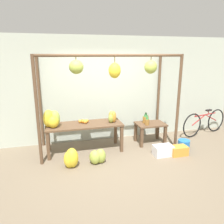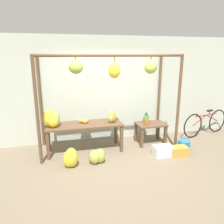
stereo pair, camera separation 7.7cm
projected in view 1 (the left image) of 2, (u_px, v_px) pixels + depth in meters
ground_plane at (119, 164)px, 4.76m from camera, size 20.00×20.00×0.00m
shop_wall_back at (102, 90)px, 5.90m from camera, size 8.00×0.08×2.80m
stall_awning at (112, 81)px, 4.93m from camera, size 3.33×1.22×2.33m
display_table_main at (84, 128)px, 5.28m from camera, size 1.83×0.65×0.70m
display_table_side at (150, 128)px, 5.82m from camera, size 0.76×0.53×0.55m
banana_pile_on_table at (52, 119)px, 5.00m from camera, size 0.45×0.40×0.41m
orange_pile at (84, 121)px, 5.32m from camera, size 0.25×0.21×0.09m
pineapple_cluster at (146, 119)px, 5.77m from camera, size 0.18×0.33×0.30m
banana_pile_ground_left at (71, 158)px, 4.60m from camera, size 0.35×0.33×0.43m
banana_pile_ground_right at (98, 157)px, 4.77m from camera, size 0.44×0.34×0.33m
fruit_crate_white at (163, 150)px, 5.16m from camera, size 0.45×0.29×0.24m
blue_bucket at (184, 145)px, 5.46m from camera, size 0.29×0.29×0.26m
parked_bicycle at (204, 122)px, 6.48m from camera, size 1.70×0.45×0.74m
papaya_pile at (112, 117)px, 5.38m from camera, size 0.26×0.31×0.28m
fruit_crate_purple at (178, 151)px, 5.18m from camera, size 0.40×0.26×0.22m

